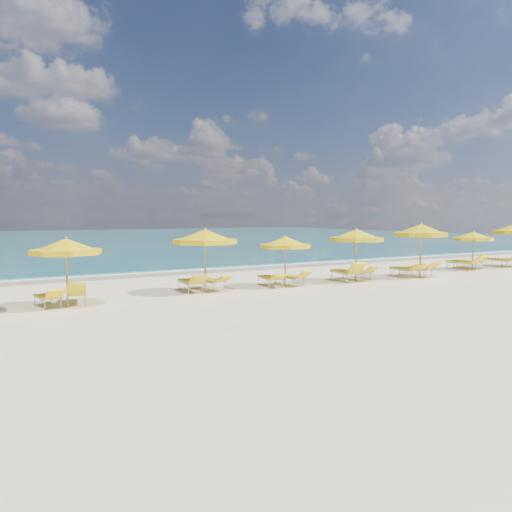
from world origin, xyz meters
TOP-DOWN VIEW (x-y plane):
  - ground_plane at (0.00, 0.00)m, footprint 120.00×120.00m
  - ocean at (0.00, 48.00)m, footprint 120.00×80.00m
  - wet_sand_band at (0.00, 7.40)m, footprint 120.00×2.60m
  - foam_line at (0.00, 8.20)m, footprint 120.00×1.20m
  - whitecap_near at (-6.00, 17.00)m, footprint 14.00×0.36m
  - whitecap_far at (8.00, 24.00)m, footprint 18.00×0.30m
  - umbrella_2 at (-7.93, -0.15)m, footprint 2.24×2.24m
  - umbrella_3 at (-2.85, 0.45)m, footprint 3.07×3.07m
  - umbrella_4 at (0.62, 0.20)m, footprint 2.76×2.76m
  - umbrella_5 at (4.22, -0.05)m, footprint 2.45×2.45m
  - umbrella_6 at (7.79, -0.52)m, footprint 3.20×3.20m
  - umbrella_7 at (13.02, 0.48)m, footprint 2.14×2.14m
  - lounger_2_left at (-8.47, 0.21)m, footprint 0.78×1.68m
  - lounger_2_right at (-7.56, 0.44)m, footprint 0.89×1.84m
  - lounger_3_left at (-3.23, 0.99)m, footprint 0.75×1.91m
  - lounger_3_right at (-2.37, 1.04)m, footprint 0.95×1.95m
  - lounger_4_left at (0.18, 0.64)m, footprint 0.81×1.84m
  - lounger_4_right at (1.08, 0.49)m, footprint 0.89×1.88m
  - lounger_5_left at (3.86, 0.20)m, footprint 0.98×2.03m
  - lounger_5_right at (4.73, 0.41)m, footprint 0.77×1.83m
  - lounger_6_left at (7.39, 0.07)m, footprint 0.79×1.93m
  - lounger_6_right at (8.21, -0.05)m, footprint 0.67×1.84m
  - lounger_7_left at (12.57, 0.77)m, footprint 0.87×2.07m
  - lounger_7_right at (13.49, 1.00)m, footprint 0.87×1.94m
  - lounger_8_left at (15.82, 0.69)m, footprint 0.71×2.05m

SIDE VIEW (x-z plane):
  - ground_plane at x=0.00m, z-range 0.00..0.00m
  - ocean at x=0.00m, z-range -0.15..0.15m
  - wet_sand_band at x=0.00m, z-range -0.01..0.01m
  - foam_line at x=0.00m, z-range -0.01..0.01m
  - whitecap_near at x=-6.00m, z-range -0.03..0.03m
  - whitecap_far at x=8.00m, z-range -0.03..0.03m
  - lounger_2_left at x=-8.47m, z-range -0.16..0.55m
  - lounger_4_left at x=0.18m, z-range -0.11..0.53m
  - lounger_5_right at x=4.73m, z-range -0.15..0.58m
  - lounger_4_right at x=1.08m, z-range -0.15..0.58m
  - lounger_3_right at x=-2.37m, z-range -0.12..0.56m
  - lounger_6_right at x=8.21m, z-range -0.16..0.61m
  - lounger_2_right at x=-7.56m, z-range -0.20..0.64m
  - lounger_3_left at x=-3.23m, z-range -0.15..0.60m
  - lounger_6_left at x=7.39m, z-range -0.15..0.60m
  - lounger_7_right at x=13.49m, z-range -0.19..0.65m
  - lounger_8_left at x=15.82m, z-range -0.15..0.62m
  - lounger_7_left at x=12.57m, z-range -0.18..0.66m
  - lounger_5_left at x=3.86m, z-range -0.23..0.74m
  - umbrella_7 at x=13.02m, z-range 0.74..2.85m
  - umbrella_4 at x=0.62m, z-range 0.75..2.86m
  - umbrella_2 at x=-7.93m, z-range 0.79..3.04m
  - umbrella_5 at x=4.22m, z-range 0.84..3.22m
  - umbrella_3 at x=-2.85m, z-range 0.87..3.32m
  - umbrella_6 at x=7.79m, z-range 0.91..3.50m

